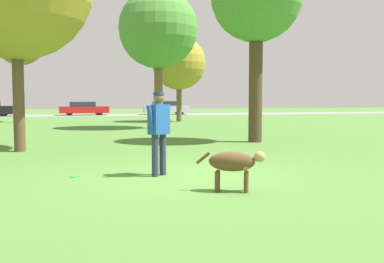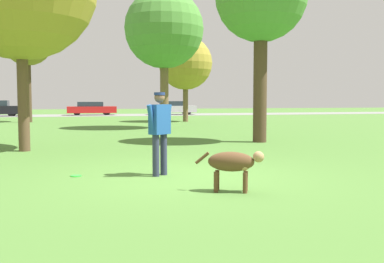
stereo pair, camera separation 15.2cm
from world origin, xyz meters
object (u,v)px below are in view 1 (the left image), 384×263
Objects in this scene: parked_car_silver at (166,108)px; person at (159,127)px; frisbee at (75,176)px; tree_far_right at (179,63)px; parked_car_red at (84,108)px; tree_mid_center at (158,29)px; tree_far_left at (20,41)px; dog at (234,163)px.

person is at bearing -100.53° from parked_car_silver.
tree_far_right is at bearing 70.90° from frisbee.
frisbee is 34.11m from parked_car_silver.
parked_car_red is at bearing 112.26° from tree_far_right.
person is 0.36× the size of parked_car_red.
frisbee is 21.20m from tree_far_right.
frisbee is 14.97m from tree_mid_center.
parked_car_silver is (11.71, 11.56, -4.44)m from tree_far_left.
tree_far_left is at bearing 132.39° from tree_mid_center.
person is 0.29× the size of tree_far_right.
person reaches higher than dog.
tree_far_left is 1.57× the size of parked_car_silver.
parked_car_silver is (6.33, 35.03, 0.19)m from dog.
parked_car_silver reaches higher than parked_car_red.
parked_car_silver is at bearing 40.57° from person.
person is at bearing -101.07° from tree_mid_center.
frisbee is 0.04× the size of tree_far_right.
tree_far_left is 17.05m from parked_car_silver.
person is 0.24× the size of tree_far_left.
tree_mid_center reaches higher than parked_car_silver.
person is at bearing -11.12° from frisbee.
parked_car_silver is (7.19, 33.26, -0.29)m from person.
tree_mid_center reaches higher than parked_car_red.
tree_far_right is at bearing 67.55° from tree_mid_center.
dog is 0.19× the size of tree_far_right.
tree_far_right is at bearing 102.68° from dog.
tree_mid_center is at bearing 107.38° from dog.
tree_far_left is at bearing -133.71° from parked_car_silver.
tree_far_right is (5.27, 20.02, 2.85)m from person.
dog is 22.47m from tree_far_right.
dog is (0.86, -1.77, -0.48)m from person.
dog is 0.15× the size of tree_mid_center.
frisbee is 0.03× the size of tree_far_left.
person is 20.90m from tree_far_right.
dog is 0.16× the size of tree_far_left.
dog is at bearing -77.09° from tree_far_left.
parked_car_red is at bearing 53.36° from person.
tree_mid_center is 20.43m from parked_car_silver.
tree_far_right reaches higher than frisbee.
person reaches higher than parked_car_red.
tree_mid_center is at bearing -82.30° from parked_car_red.
tree_far_left reaches higher than dog.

